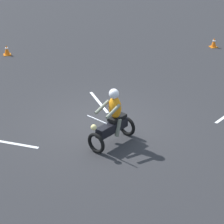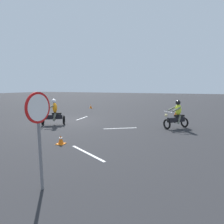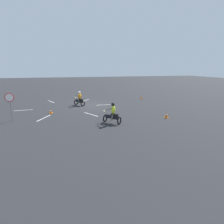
# 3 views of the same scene
# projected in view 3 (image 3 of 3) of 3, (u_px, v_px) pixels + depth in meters

# --- Properties ---
(ground_plane) EXTENTS (120.00, 120.00, 0.00)m
(ground_plane) POSITION_uv_depth(u_px,v_px,m) (90.00, 105.00, 20.45)
(ground_plane) COLOR #28282B
(motorcycle_rider_foreground) EXTENTS (1.24, 1.51, 1.66)m
(motorcycle_rider_foreground) POSITION_uv_depth(u_px,v_px,m) (79.00, 99.00, 19.94)
(motorcycle_rider_foreground) COLOR black
(motorcycle_rider_foreground) RESTS_ON ground
(motorcycle_rider_background) EXTENTS (1.41, 1.42, 1.66)m
(motorcycle_rider_background) POSITION_uv_depth(u_px,v_px,m) (112.00, 114.00, 13.60)
(motorcycle_rider_background) COLOR black
(motorcycle_rider_background) RESTS_ON ground
(stop_sign) EXTENTS (0.70, 0.08, 2.30)m
(stop_sign) POSITION_uv_depth(u_px,v_px,m) (10.00, 101.00, 13.97)
(stop_sign) COLOR slate
(stop_sign) RESTS_ON ground
(traffic_cone_near_left) EXTENTS (0.32, 0.32, 0.39)m
(traffic_cone_near_left) POSITION_uv_depth(u_px,v_px,m) (51.00, 111.00, 16.66)
(traffic_cone_near_left) COLOR orange
(traffic_cone_near_left) RESTS_ON ground
(traffic_cone_near_right) EXTENTS (0.32, 0.32, 0.46)m
(traffic_cone_near_right) POSITION_uv_depth(u_px,v_px,m) (142.00, 97.00, 24.20)
(traffic_cone_near_right) COLOR orange
(traffic_cone_near_right) RESTS_ON ground
(traffic_cone_mid_center) EXTENTS (0.32, 0.32, 0.46)m
(traffic_cone_mid_center) POSITION_uv_depth(u_px,v_px,m) (166.00, 115.00, 15.14)
(traffic_cone_mid_center) COLOR orange
(traffic_cone_mid_center) RESTS_ON ground
(lane_stripe_e) EXTENTS (1.75, 0.22, 0.01)m
(lane_stripe_e) POSITION_uv_depth(u_px,v_px,m) (23.00, 110.00, 17.88)
(lane_stripe_e) COLOR silver
(lane_stripe_e) RESTS_ON ground
(lane_stripe_ne) EXTENTS (1.00, 1.90, 0.01)m
(lane_stripe_ne) POSITION_uv_depth(u_px,v_px,m) (44.00, 118.00, 15.15)
(lane_stripe_ne) COLOR silver
(lane_stripe_ne) RESTS_ON ground
(lane_stripe_nw) EXTENTS (1.12, 1.74, 0.01)m
(lane_stripe_nw) POSITION_uv_depth(u_px,v_px,m) (91.00, 114.00, 16.32)
(lane_stripe_nw) COLOR silver
(lane_stripe_nw) RESTS_ON ground
(lane_stripe_w) EXTENTS (1.75, 0.20, 0.01)m
(lane_stripe_w) POSITION_uv_depth(u_px,v_px,m) (104.00, 105.00, 20.45)
(lane_stripe_w) COLOR silver
(lane_stripe_w) RESTS_ON ground
(lane_stripe_sw) EXTENTS (1.24, 1.72, 0.01)m
(lane_stripe_sw) POSITION_uv_depth(u_px,v_px,m) (85.00, 101.00, 23.07)
(lane_stripe_sw) COLOR silver
(lane_stripe_sw) RESTS_ON ground
(lane_stripe_se) EXTENTS (0.98, 1.90, 0.01)m
(lane_stripe_se) POSITION_uv_depth(u_px,v_px,m) (51.00, 102.00, 22.36)
(lane_stripe_se) COLOR silver
(lane_stripe_se) RESTS_ON ground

